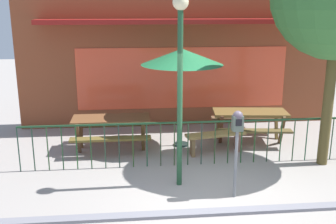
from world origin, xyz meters
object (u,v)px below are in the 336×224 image
(picnic_table_right, at_px, (250,118))
(picnic_table_left, at_px, (111,124))
(parking_meter_near, at_px, (237,131))
(patio_bench, at_px, (216,138))
(street_lamp, at_px, (180,63))
(patio_umbrella, at_px, (182,57))

(picnic_table_right, bearing_deg, picnic_table_left, -175.97)
(parking_meter_near, bearing_deg, patio_bench, 86.60)
(picnic_table_right, height_order, patio_bench, picnic_table_right)
(street_lamp, bearing_deg, patio_umbrella, 81.37)
(picnic_table_right, bearing_deg, patio_bench, -144.31)
(patio_umbrella, relative_size, street_lamp, 0.67)
(picnic_table_left, relative_size, picnic_table_right, 0.93)
(picnic_table_left, height_order, picnic_table_right, same)
(picnic_table_right, bearing_deg, parking_meter_near, -111.46)
(parking_meter_near, bearing_deg, street_lamp, 146.73)
(patio_umbrella, xyz_separation_m, patio_bench, (0.72, -0.58, -1.80))
(patio_bench, bearing_deg, patio_umbrella, 140.87)
(picnic_table_right, xyz_separation_m, street_lamp, (-2.07, -2.33, 1.71))
(picnic_table_left, xyz_separation_m, picnic_table_right, (3.41, 0.24, 0.00))
(picnic_table_right, xyz_separation_m, patio_umbrella, (-1.74, -0.15, 1.54))
(parking_meter_near, relative_size, street_lamp, 0.45)
(picnic_table_left, relative_size, patio_bench, 1.26)
(picnic_table_right, relative_size, street_lamp, 0.56)
(street_lamp, bearing_deg, patio_bench, 56.72)
(parking_meter_near, xyz_separation_m, street_lamp, (-0.92, 0.60, 1.10))
(patio_umbrella, distance_m, street_lamp, 2.21)
(patio_umbrella, xyz_separation_m, parking_meter_near, (0.59, -2.78, -0.92))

